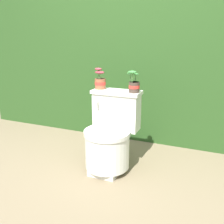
{
  "coord_description": "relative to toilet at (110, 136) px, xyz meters",
  "views": [
    {
      "loc": [
        0.79,
        -1.83,
        1.15
      ],
      "look_at": [
        -0.02,
        0.13,
        0.52
      ],
      "focal_mm": 40.0,
      "sensor_mm": 36.0,
      "label": 1
    }
  ],
  "objects": [
    {
      "name": "ground_plane",
      "position": [
        0.02,
        -0.09,
        -0.3
      ],
      "size": [
        12.0,
        12.0,
        0.0
      ],
      "primitive_type": "plane",
      "color": "#75664C"
    },
    {
      "name": "toilet",
      "position": [
        0.0,
        0.0,
        0.0
      ],
      "size": [
        0.45,
        0.52,
        0.69
      ],
      "color": "silver",
      "rests_on": "ground"
    },
    {
      "name": "potted_plant_left",
      "position": [
        -0.17,
        0.16,
        0.46
      ],
      "size": [
        0.1,
        0.1,
        0.2
      ],
      "color": "#9E5638",
      "rests_on": "toilet"
    },
    {
      "name": "hedge_backdrop",
      "position": [
        0.02,
        1.03,
        0.5
      ],
      "size": [
        4.11,
        0.7,
        1.62
      ],
      "color": "#284C1E",
      "rests_on": "ground"
    },
    {
      "name": "potted_plant_midleft",
      "position": [
        0.17,
        0.13,
        0.46
      ],
      "size": [
        0.11,
        0.11,
        0.19
      ],
      "color": "#47382D",
      "rests_on": "toilet"
    }
  ]
}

